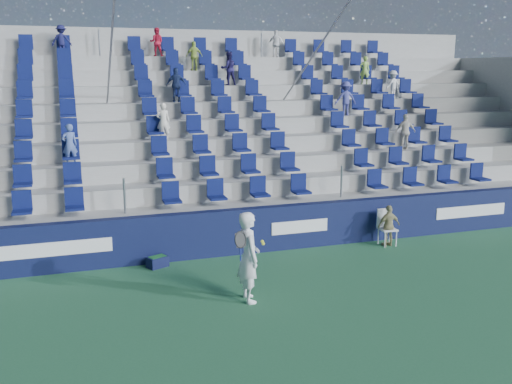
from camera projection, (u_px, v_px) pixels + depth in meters
ground at (288, 297)px, 12.15m from camera, size 70.00×70.00×0.00m
sponsor_wall at (245, 231)px, 14.95m from camera, size 24.00×0.32×1.20m
grandstand at (200, 148)px, 19.35m from camera, size 24.00×8.17×6.63m
tennis_player at (249, 257)px, 11.76m from camera, size 0.69×0.71×1.91m
line_judge_chair at (386, 224)px, 15.69m from camera, size 0.45×0.46×1.00m
line_judge at (389, 226)px, 15.55m from camera, size 0.68×0.30×1.14m
ball_bin at (157, 261)px, 13.95m from camera, size 0.57×0.49×0.27m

